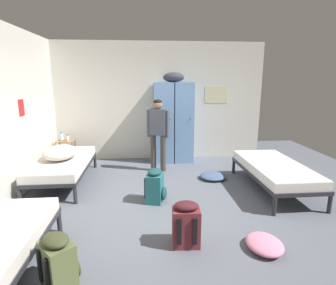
% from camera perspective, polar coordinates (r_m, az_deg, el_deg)
% --- Properties ---
extents(ground_plane, '(8.59, 8.59, 0.00)m').
position_cam_1_polar(ground_plane, '(4.40, 0.31, -12.94)').
color(ground_plane, '#565B66').
extents(room_backdrop, '(5.01, 5.43, 2.77)m').
position_cam_1_polar(room_backdrop, '(5.36, -14.85, 6.82)').
color(room_backdrop, beige).
rests_on(room_backdrop, ground_plane).
extents(locker_bank, '(0.90, 0.55, 2.07)m').
position_cam_1_polar(locker_bank, '(6.45, 1.13, 4.50)').
color(locker_bank, '#6B93C6').
rests_on(locker_bank, ground_plane).
extents(shelf_unit, '(0.38, 0.30, 0.57)m').
position_cam_1_polar(shelf_unit, '(6.66, -20.31, -1.53)').
color(shelf_unit, brown).
rests_on(shelf_unit, ground_plane).
extents(bed_right, '(0.90, 1.90, 0.49)m').
position_cam_1_polar(bed_right, '(5.20, 21.14, -5.19)').
color(bed_right, '#28282D').
rests_on(bed_right, ground_plane).
extents(bed_left_rear, '(0.90, 1.90, 0.49)m').
position_cam_1_polar(bed_left_rear, '(5.51, -20.88, -4.14)').
color(bed_left_rear, '#28282D').
rests_on(bed_left_rear, ground_plane).
extents(bedding_heap, '(0.60, 0.76, 0.24)m').
position_cam_1_polar(bedding_heap, '(5.43, -21.40, -1.91)').
color(bedding_heap, '#B7B2A8').
rests_on(bedding_heap, bed_left_rear).
extents(person_traveler, '(0.47, 0.27, 1.52)m').
position_cam_1_polar(person_traveler, '(5.73, -2.09, 2.89)').
color(person_traveler, '#3D3833').
rests_on(person_traveler, ground_plane).
extents(water_bottle, '(0.07, 0.07, 0.20)m').
position_cam_1_polar(water_bottle, '(6.63, -21.14, 1.12)').
color(water_bottle, '#B2DBEA').
rests_on(water_bottle, shelf_unit).
extents(lotion_bottle, '(0.05, 0.05, 0.15)m').
position_cam_1_polar(lotion_bottle, '(6.54, -20.01, 0.86)').
color(lotion_bottle, white).
rests_on(lotion_bottle, shelf_unit).
extents(backpack_olive, '(0.42, 0.41, 0.55)m').
position_cam_1_polar(backpack_olive, '(2.98, -21.59, -22.08)').
color(backpack_olive, '#566038').
rests_on(backpack_olive, ground_plane).
extents(backpack_maroon, '(0.33, 0.35, 0.55)m').
position_cam_1_polar(backpack_maroon, '(3.39, 3.74, -16.52)').
color(backpack_maroon, maroon).
rests_on(backpack_maroon, ground_plane).
extents(backpack_teal, '(0.39, 0.37, 0.55)m').
position_cam_1_polar(backpack_teal, '(4.45, -2.60, -9.02)').
color(backpack_teal, '#23666B').
rests_on(backpack_teal, ground_plane).
extents(clothes_pile_pink, '(0.41, 0.50, 0.13)m').
position_cam_1_polar(clothes_pile_pink, '(3.58, 19.33, -19.20)').
color(clothes_pile_pink, pink).
rests_on(clothes_pile_pink, ground_plane).
extents(clothes_pile_denim, '(0.52, 0.50, 0.11)m').
position_cam_1_polar(clothes_pile_denim, '(5.55, 9.29, -6.86)').
color(clothes_pile_denim, '#42567A').
rests_on(clothes_pile_denim, ground_plane).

